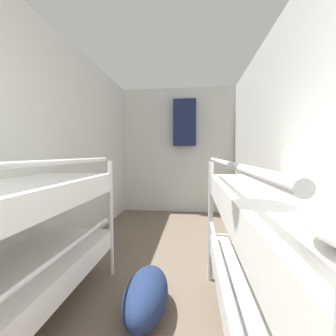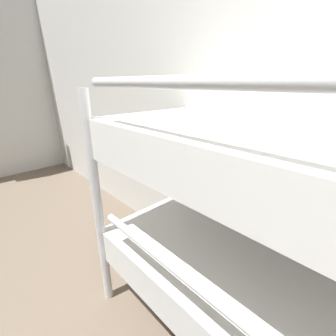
# 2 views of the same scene
# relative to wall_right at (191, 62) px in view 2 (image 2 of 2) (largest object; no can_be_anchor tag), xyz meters

# --- Properties ---
(wall_right) EXTENTS (0.06, 5.01, 2.48)m
(wall_right) POSITION_rel_wall_right_xyz_m (0.00, 0.00, 0.00)
(wall_right) COLOR silver
(wall_right) RESTS_ON ground_plane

